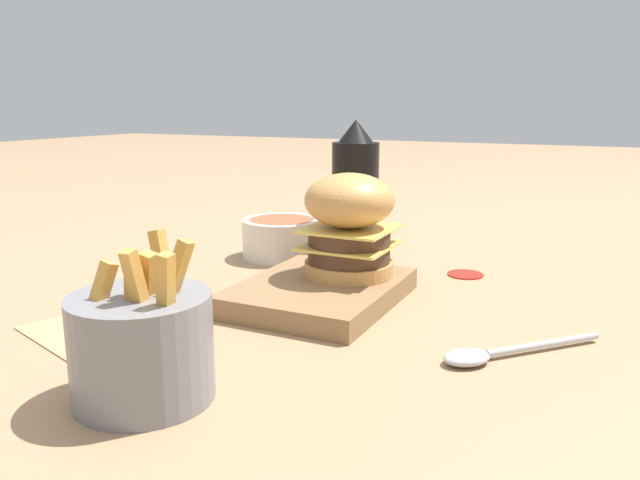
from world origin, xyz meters
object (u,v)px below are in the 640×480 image
Objects in this scene: fries_basket at (142,345)px; spoon at (488,354)px; serving_board at (320,292)px; burger at (349,224)px; side_bowl at (282,237)px; ketchup_bottle at (355,199)px.

spoon is (0.19, -0.23, -0.04)m from fries_basket.
burger reaches higher than serving_board.
fries_basket is (-0.32, 0.04, -0.04)m from burger.
burger reaches higher than spoon.
serving_board is at bearing -3.86° from fries_basket.
serving_board is 0.28m from fries_basket.
side_bowl is (0.13, 0.17, -0.06)m from burger.
serving_board is 1.56× the size of spoon.
fries_basket is at bearing -177.55° from ketchup_bottle.
fries_basket is at bearing -164.02° from side_bowl.
burger is 0.33m from fries_basket.
fries_basket is 1.09× the size of side_bowl.
spoon is at bearing -138.22° from ketchup_bottle.
side_bowl is at bearing 15.98° from fries_basket.
burger reaches higher than side_bowl.
spoon is (-0.08, -0.21, -0.01)m from serving_board.
serving_board is at bearing -139.33° from side_bowl.
ketchup_bottle is at bearing -77.62° from side_bowl.
ketchup_bottle reaches higher than side_bowl.
side_bowl reaches higher than spoon.
ketchup_bottle is at bearing -95.16° from spoon.
burger is 0.95× the size of fries_basket.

